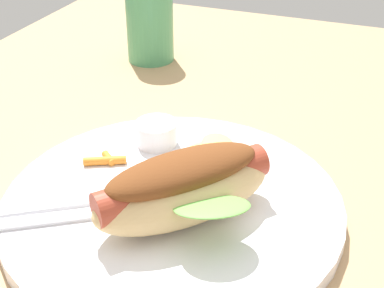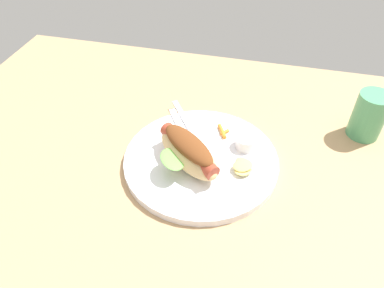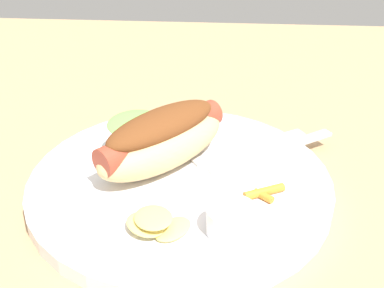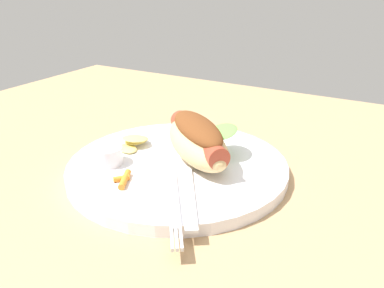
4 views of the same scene
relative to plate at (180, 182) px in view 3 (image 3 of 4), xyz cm
name	(u,v)px [view 3 (image 3 of 4)]	position (x,y,z in cm)	size (l,w,h in cm)	color
ground_plane	(158,183)	(2.02, 2.59, -1.70)	(120.00, 90.00, 1.80)	tan
plate	(180,182)	(0.00, 0.00, 0.00)	(30.19, 30.19, 1.60)	white
hot_dog	(162,139)	(1.68, 1.99, 3.94)	(16.19, 15.07, 6.05)	#DBB77A
sauce_ramekin	(232,220)	(-8.08, -5.17, 2.01)	(4.26, 4.26, 2.42)	white
fork	(270,151)	(5.17, -9.32, 1.00)	(10.29, 14.22, 0.40)	silver
knife	(251,147)	(5.94, -7.26, 0.98)	(14.19, 1.40, 0.36)	silver
chips_pile	(156,223)	(-8.42, 1.14, 1.57)	(4.99, 6.70, 1.69)	#E3CC6A
carrot_garnish	(264,193)	(-2.82, -8.19, 1.20)	(2.79, 4.05, 0.82)	orange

